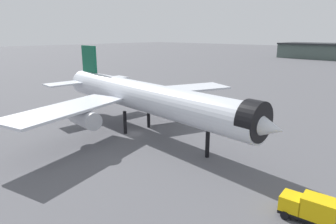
% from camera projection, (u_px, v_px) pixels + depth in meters
% --- Properties ---
extents(ground, '(900.00, 900.00, 0.00)m').
position_uv_depth(ground, '(133.00, 134.00, 58.00)').
color(ground, '#56565B').
extents(airliner_near_gate, '(56.76, 51.70, 16.37)m').
position_uv_depth(airliner_near_gate, '(143.00, 97.00, 56.75)').
color(airliner_near_gate, silver).
rests_on(airliner_near_gate, ground).
extents(service_truck_front, '(5.70, 3.03, 3.00)m').
position_uv_depth(service_truck_front, '(309.00, 208.00, 30.57)').
color(service_truck_front, black).
rests_on(service_truck_front, ground).
extents(traffic_cone_near_nose, '(0.63, 0.63, 0.79)m').
position_uv_depth(traffic_cone_near_nose, '(111.00, 99.00, 87.42)').
color(traffic_cone_near_nose, '#F2600C').
rests_on(traffic_cone_near_nose, ground).
extents(traffic_cone_wingtip, '(0.59, 0.59, 0.74)m').
position_uv_depth(traffic_cone_wingtip, '(32.00, 114.00, 70.59)').
color(traffic_cone_wingtip, '#F2600C').
rests_on(traffic_cone_wingtip, ground).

